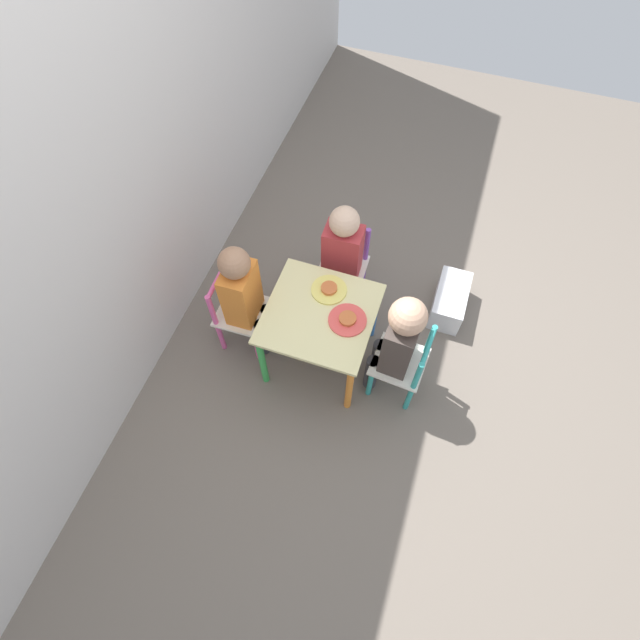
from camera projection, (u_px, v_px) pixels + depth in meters
ground_plane at (320, 356)px, 2.83m from camera, size 6.00×6.00×0.00m
house_wall at (96, 129)px, 1.87m from camera, size 6.00×0.06×2.60m
kids_table at (320, 321)px, 2.50m from camera, size 0.53×0.53×0.46m
chair_purple at (343, 267)px, 2.84m from camera, size 0.27×0.27×0.51m
chair_teal at (403, 364)px, 2.52m from camera, size 0.28×0.28×0.51m
chair_pink at (239, 312)px, 2.68m from camera, size 0.27×0.27×0.51m
child_right at (342, 254)px, 2.65m from camera, size 0.21×0.20×0.75m
child_front at (398, 340)px, 2.35m from camera, size 0.21×0.23×0.77m
child_back at (244, 293)px, 2.50m from camera, size 0.20×0.21×0.78m
plate_right at (329, 289)px, 2.50m from camera, size 0.18×0.18×0.03m
plate_front at (347, 320)px, 2.40m from camera, size 0.19×0.19×0.03m
storage_bin at (450, 300)px, 2.92m from camera, size 0.34×0.18×0.18m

